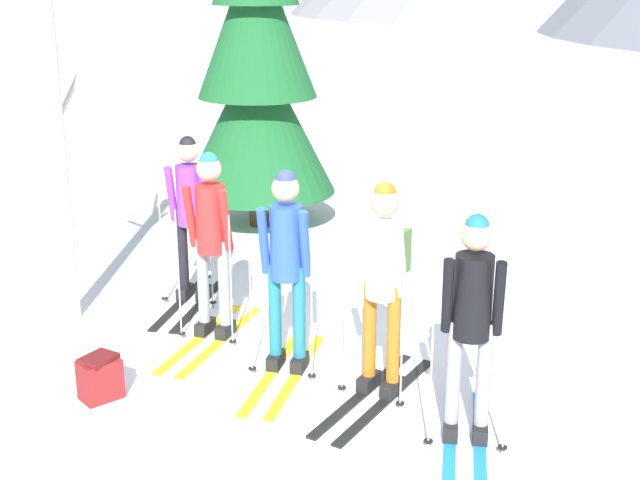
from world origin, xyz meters
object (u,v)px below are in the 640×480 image
(birch_tree_tall, at_px, (56,127))
(skier_in_blue, at_px, (287,259))
(backpack_on_snow_front, at_px, (100,378))
(skier_in_black, at_px, (472,316))
(skier_in_purple, at_px, (191,209))
(skier_in_red, at_px, (211,237))
(pine_tree_near, at_px, (257,57))
(skier_in_white, at_px, (383,276))

(birch_tree_tall, bearing_deg, skier_in_blue, 3.37)
(birch_tree_tall, distance_m, backpack_on_snow_front, 2.59)
(skier_in_blue, bearing_deg, skier_in_black, -8.91)
(skier_in_purple, xyz_separation_m, skier_in_red, (0.79, -0.66, -0.00))
(skier_in_blue, bearing_deg, backpack_on_snow_front, -128.72)
(skier_in_blue, distance_m, birch_tree_tall, 2.71)
(birch_tree_tall, bearing_deg, skier_in_purple, 53.95)
(pine_tree_near, bearing_deg, birch_tree_tall, -85.47)
(birch_tree_tall, xyz_separation_m, backpack_on_snow_front, (1.53, -1.12, -1.77))
(skier_in_blue, height_order, pine_tree_near, pine_tree_near)
(skier_in_blue, distance_m, backpack_on_snow_front, 1.83)
(birch_tree_tall, relative_size, backpack_on_snow_front, 9.93)
(skier_in_blue, bearing_deg, birch_tree_tall, -176.63)
(birch_tree_tall, bearing_deg, backpack_on_snow_front, -36.18)
(skier_in_red, bearing_deg, skier_in_white, -5.47)
(skier_in_purple, height_order, backpack_on_snow_front, skier_in_purple)
(skier_in_purple, distance_m, skier_in_black, 3.78)
(backpack_on_snow_front, bearing_deg, skier_in_blue, 51.28)
(skier_in_purple, bearing_deg, skier_in_red, -39.83)
(skier_in_white, height_order, pine_tree_near, pine_tree_near)
(skier_in_white, height_order, skier_in_black, skier_in_white)
(skier_in_purple, distance_m, pine_tree_near, 3.15)
(skier_in_red, xyz_separation_m, birch_tree_tall, (-1.55, -0.37, 0.95))
(skier_in_red, distance_m, pine_tree_near, 4.03)
(skier_in_black, distance_m, backpack_on_snow_front, 3.10)
(pine_tree_near, bearing_deg, skier_in_red, -61.20)
(skier_in_purple, bearing_deg, skier_in_white, -17.36)
(skier_in_purple, height_order, skier_in_white, skier_in_white)
(skier_in_blue, bearing_deg, skier_in_white, 2.32)
(skier_in_purple, xyz_separation_m, backpack_on_snow_front, (0.78, -2.15, -0.83))
(pine_tree_near, bearing_deg, skier_in_blue, -51.49)
(skier_in_white, bearing_deg, skier_in_purple, 162.64)
(skier_in_purple, xyz_separation_m, skier_in_blue, (1.79, -0.88, 0.02))
(skier_in_purple, xyz_separation_m, skier_in_white, (2.71, -0.85, 0.03))
(skier_in_red, bearing_deg, backpack_on_snow_front, -90.69)
(skier_in_white, bearing_deg, pine_tree_near, 136.73)
(skier_in_blue, xyz_separation_m, skier_in_black, (1.80, -0.28, -0.03))
(pine_tree_near, bearing_deg, skier_in_purple, -68.72)
(pine_tree_near, distance_m, birch_tree_tall, 3.75)
(skier_in_black, height_order, backpack_on_snow_front, skier_in_black)
(pine_tree_near, relative_size, backpack_on_snow_front, 13.19)
(skier_in_blue, xyz_separation_m, backpack_on_snow_front, (-1.02, -1.27, -0.85))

